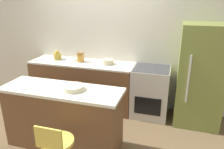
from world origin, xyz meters
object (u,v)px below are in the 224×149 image
at_px(refrigerator, 200,76).
at_px(mixing_bowl, 108,62).
at_px(kettle, 57,56).
at_px(oven_range, 150,92).

distance_m(refrigerator, mixing_bowl, 1.65).
height_order(kettle, mixing_bowl, kettle).
xyz_separation_m(oven_range, refrigerator, (0.82, -0.02, 0.40)).
distance_m(kettle, mixing_bowl, 1.07).
xyz_separation_m(refrigerator, mixing_bowl, (-1.65, 0.05, 0.10)).
xyz_separation_m(oven_range, kettle, (-1.90, 0.03, 0.54)).
height_order(refrigerator, kettle, refrigerator).
height_order(oven_range, refrigerator, refrigerator).
bearing_deg(mixing_bowl, oven_range, -2.34).
bearing_deg(mixing_bowl, refrigerator, -1.86).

